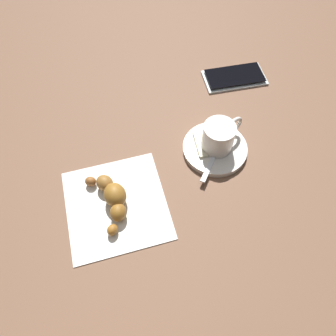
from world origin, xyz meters
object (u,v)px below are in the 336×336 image
saucer (215,149)px  espresso_cup (219,136)px  napkin (116,205)px  cell_phone (234,77)px  sugar_packet (200,144)px  croissant (112,197)px  teaspoon (217,148)px

saucer → espresso_cup: espresso_cup is taller
espresso_cup → napkin: (-0.22, -0.06, -0.04)m
saucer → napkin: saucer is taller
espresso_cup → napkin: bearing=-164.4°
cell_phone → sugar_packet: bearing=-132.1°
saucer → croissant: croissant is taller
espresso_cup → napkin: 0.23m
espresso_cup → teaspoon: espresso_cup is taller
teaspoon → croissant: croissant is taller
espresso_cup → sugar_packet: (-0.03, 0.01, -0.03)m
saucer → croissant: bearing=-166.5°
saucer → espresso_cup: size_ratio=1.42×
croissant → teaspoon: bearing=11.8°
espresso_cup → cell_phone: 0.21m
saucer → teaspoon: bearing=-77.9°
espresso_cup → sugar_packet: bearing=161.2°
saucer → sugar_packet: size_ratio=2.02×
teaspoon → sugar_packet: 0.03m
teaspoon → cell_phone: (0.12, 0.18, -0.01)m
saucer → teaspoon: size_ratio=1.27×
espresso_cup → cell_phone: size_ratio=0.60×
saucer → espresso_cup: 0.03m
espresso_cup → teaspoon: size_ratio=0.90×
cell_phone → croissant: bearing=-145.9°
teaspoon → espresso_cup: bearing=68.2°
saucer → croissant: 0.22m
saucer → sugar_packet: bearing=153.9°
sugar_packet → cell_phone: (0.14, 0.16, -0.01)m
espresso_cup → teaspoon: (-0.00, -0.01, -0.03)m
espresso_cup → croissant: (-0.22, -0.05, -0.02)m
croissant → cell_phone: size_ratio=0.87×
espresso_cup → croissant: bearing=-166.2°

